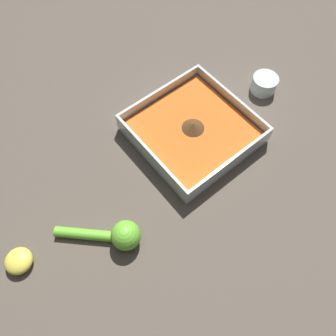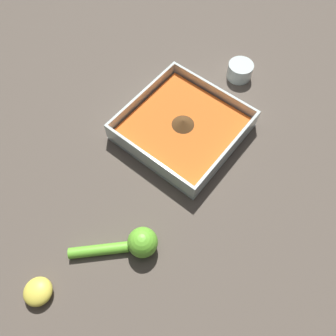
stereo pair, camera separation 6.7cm
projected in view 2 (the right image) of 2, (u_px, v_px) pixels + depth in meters
ground_plane at (197, 128)px, 0.75m from camera, size 4.00×4.00×0.00m
square_dish at (183, 128)px, 0.73m from camera, size 0.24×0.24×0.05m
spice_bowl at (240, 71)px, 0.81m from camera, size 0.06×0.06×0.04m
lemon_squeezer at (134, 244)px, 0.60m from camera, size 0.13×0.13×0.06m
lemon_half at (38, 292)px, 0.57m from camera, size 0.05×0.05×0.03m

